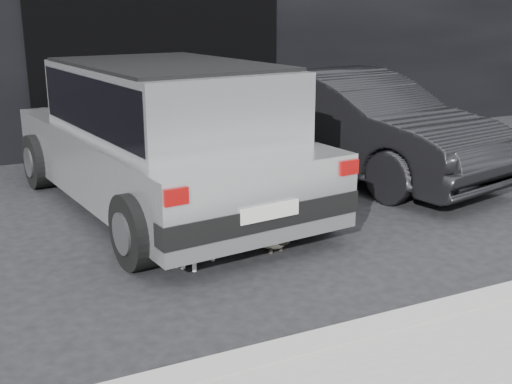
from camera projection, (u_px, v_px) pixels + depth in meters
name	position (u px, v px, depth m)	size (l,w,h in m)	color
ground	(194.00, 234.00, 6.54)	(80.00, 80.00, 0.00)	black
garage_opening	(161.00, 69.00, 10.05)	(4.00, 0.10, 2.60)	black
curb	(448.00, 313.00, 4.71)	(18.00, 0.25, 0.12)	gray
silver_hatchback	(163.00, 130.00, 7.15)	(2.64, 4.71, 1.66)	#B2B5B7
second_car	(353.00, 124.00, 8.65)	(1.50, 4.29, 1.41)	black
cat_siamese	(270.00, 238.00, 6.10)	(0.33, 0.71, 0.25)	beige
cat_white	(200.00, 246.00, 5.74)	(0.61, 0.50, 0.34)	silver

